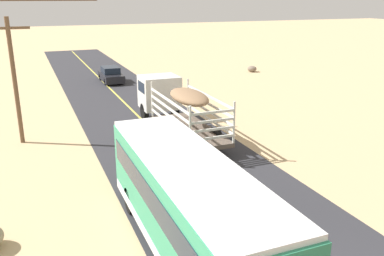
{
  "coord_description": "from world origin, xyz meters",
  "views": [
    {
      "loc": [
        -6.93,
        -6.82,
        7.98
      ],
      "look_at": [
        0.0,
        10.15,
        2.11
      ],
      "focal_mm": 38.4,
      "sensor_mm": 36.0,
      "label": 1
    }
  ],
  "objects_px": {
    "bus": "(188,204)",
    "power_pole_mid": "(14,77)",
    "car_far": "(111,75)",
    "livestock_truck": "(170,100)",
    "boulder_far_horizon": "(252,69)"
  },
  "relations": [
    {
      "from": "bus",
      "to": "power_pole_mid",
      "type": "distance_m",
      "value": 14.47
    },
    {
      "from": "bus",
      "to": "power_pole_mid",
      "type": "relative_size",
      "value": 1.43
    },
    {
      "from": "livestock_truck",
      "to": "boulder_far_horizon",
      "type": "xyz_separation_m",
      "value": [
        15.14,
        15.71,
        -1.47
      ]
    },
    {
      "from": "livestock_truck",
      "to": "car_far",
      "type": "bearing_deg",
      "value": 92.03
    },
    {
      "from": "bus",
      "to": "car_far",
      "type": "height_order",
      "value": "bus"
    },
    {
      "from": "power_pole_mid",
      "to": "boulder_far_horizon",
      "type": "distance_m",
      "value": 28.7
    },
    {
      "from": "livestock_truck",
      "to": "power_pole_mid",
      "type": "distance_m",
      "value": 9.09
    },
    {
      "from": "bus",
      "to": "boulder_far_horizon",
      "type": "height_order",
      "value": "bus"
    },
    {
      "from": "car_far",
      "to": "boulder_far_horizon",
      "type": "relative_size",
      "value": 4.26
    },
    {
      "from": "car_far",
      "to": "bus",
      "type": "bearing_deg",
      "value": -96.67
    },
    {
      "from": "bus",
      "to": "car_far",
      "type": "xyz_separation_m",
      "value": [
        3.4,
        29.04,
        -1.05
      ]
    },
    {
      "from": "livestock_truck",
      "to": "bus",
      "type": "relative_size",
      "value": 0.97
    },
    {
      "from": "bus",
      "to": "power_pole_mid",
      "type": "xyz_separation_m",
      "value": [
        -4.9,
        13.47,
        2.04
      ]
    },
    {
      "from": "bus",
      "to": "car_far",
      "type": "relative_size",
      "value": 2.27
    },
    {
      "from": "livestock_truck",
      "to": "power_pole_mid",
      "type": "bearing_deg",
      "value": 177.62
    }
  ]
}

